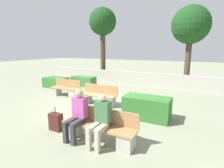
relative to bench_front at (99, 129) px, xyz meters
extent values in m
plane|color=gray|center=(-1.60, 2.41, -0.33)|extent=(60.00, 60.00, 0.00)
cube|color=#ADA89E|center=(-1.60, 7.58, 0.09)|extent=(14.39, 0.30, 0.84)
cube|color=#A37A4C|center=(0.00, -0.05, 0.08)|extent=(2.06, 0.44, 0.05)
cube|color=#A37A4C|center=(0.00, 0.20, 0.31)|extent=(2.06, 0.04, 0.40)
cube|color=#ADA89E|center=(-0.80, -0.05, -0.14)|extent=(0.36, 0.40, 0.39)
cube|color=#ADA89E|center=(0.80, -0.05, -0.14)|extent=(0.36, 0.40, 0.39)
cube|color=#A37A4C|center=(-1.63, 2.57, 0.08)|extent=(1.64, 0.44, 0.05)
cube|color=#A37A4C|center=(-1.63, 2.81, 0.31)|extent=(1.64, 0.05, 0.40)
cube|color=#ADA89E|center=(-2.23, 2.57, -0.14)|extent=(0.36, 0.40, 0.39)
cube|color=#ADA89E|center=(-1.04, 2.57, -0.14)|extent=(0.36, 0.40, 0.39)
cube|color=#A37A4C|center=(-3.85, 2.95, 0.08)|extent=(1.63, 0.44, 0.05)
cube|color=#A37A4C|center=(-3.85, 3.20, 0.31)|extent=(1.63, 0.04, 0.40)
cube|color=#ADA89E|center=(-4.44, 2.95, -0.14)|extent=(0.36, 0.40, 0.39)
cube|color=#ADA89E|center=(-3.27, 2.95, -0.14)|extent=(0.36, 0.40, 0.39)
cube|color=#333338|center=(-0.67, -0.26, 0.17)|extent=(0.14, 0.46, 0.13)
cube|color=#333338|center=(-0.47, -0.26, 0.17)|extent=(0.14, 0.46, 0.13)
cube|color=#333338|center=(-0.69, -0.49, -0.05)|extent=(0.11, 0.11, 0.57)
cube|color=#333338|center=(-0.45, -0.49, -0.05)|extent=(0.11, 0.11, 0.57)
cube|color=#B74C9E|center=(-0.57, -0.02, 0.51)|extent=(0.38, 0.22, 0.54)
sphere|color=tan|center=(-0.57, -0.04, 0.89)|extent=(0.23, 0.23, 0.23)
cube|color=#B2A893|center=(0.04, -0.26, 0.17)|extent=(0.14, 0.46, 0.13)
cube|color=#B2A893|center=(0.24, -0.26, 0.17)|extent=(0.14, 0.46, 0.13)
cube|color=#B2A893|center=(0.02, -0.49, -0.05)|extent=(0.11, 0.11, 0.57)
cube|color=#B2A893|center=(0.26, -0.49, -0.05)|extent=(0.11, 0.11, 0.57)
cube|color=#3D6B42|center=(0.14, -0.02, 0.51)|extent=(0.38, 0.22, 0.54)
sphere|color=beige|center=(0.14, -0.04, 0.88)|extent=(0.19, 0.19, 0.19)
cube|color=#33702D|center=(0.67, 2.08, 0.05)|extent=(1.57, 0.80, 0.77)
cube|color=#33702D|center=(-5.86, 4.34, -0.02)|extent=(1.48, 0.89, 0.61)
cube|color=#3D7A38|center=(-4.56, 5.48, -0.02)|extent=(1.55, 0.73, 0.62)
cube|color=#471E19|center=(-1.45, -0.07, -0.07)|extent=(0.40, 0.21, 0.52)
cylinder|color=#333338|center=(-1.45, -0.07, 0.29)|extent=(0.02, 0.02, 0.20)
cylinder|color=#473828|center=(-4.92, 8.64, 1.60)|extent=(0.40, 0.40, 3.87)
sphere|color=#194219|center=(-4.92, 8.64, 4.12)|extent=(2.11, 2.11, 2.11)
cylinder|color=#473828|center=(1.42, 8.09, 1.25)|extent=(0.35, 0.35, 3.16)
sphere|color=#194219|center=(1.42, 8.09, 3.44)|extent=(2.23, 2.23, 2.23)
camera|label=1|loc=(2.26, -3.60, 2.05)|focal=28.00mm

